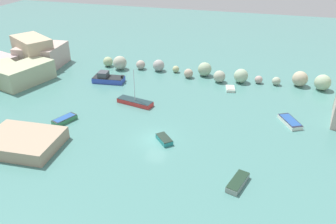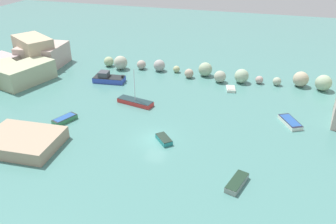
% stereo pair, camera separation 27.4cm
% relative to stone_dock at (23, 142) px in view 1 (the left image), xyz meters
% --- Properties ---
extents(cove_water, '(160.00, 160.00, 0.00)m').
position_rel_stone_dock_xyz_m(cove_water, '(14.39, 6.11, -0.77)').
color(cove_water, '#49807A').
rests_on(cove_water, ground).
extents(cliff_headland_left, '(15.84, 22.05, 5.62)m').
position_rel_stone_dock_xyz_m(cliff_headland_left, '(-15.97, 21.63, 1.13)').
color(cliff_headland_left, '#BBA39A').
rests_on(cliff_headland_left, ground).
extents(rock_breakwater, '(40.10, 4.41, 2.56)m').
position_rel_stone_dock_xyz_m(rock_breakwater, '(18.02, 27.91, 0.36)').
color(rock_breakwater, '#A5BA8A').
rests_on(rock_breakwater, ground).
extents(stone_dock, '(8.95, 6.95, 1.53)m').
position_rel_stone_dock_xyz_m(stone_dock, '(0.00, 0.00, 0.00)').
color(stone_dock, tan).
rests_on(stone_dock, ground).
extents(moored_boat_0, '(5.44, 2.90, 1.79)m').
position_rel_stone_dock_xyz_m(moored_boat_0, '(0.86, 21.10, -0.14)').
color(moored_boat_0, '#344CB8').
rests_on(moored_boat_0, cove_water).
extents(moored_boat_1, '(1.76, 2.43, 0.50)m').
position_rel_stone_dock_xyz_m(moored_boat_1, '(21.35, 23.61, -0.53)').
color(moored_boat_1, silver).
rests_on(moored_boat_1, cove_water).
extents(moored_boat_2, '(2.14, 3.66, 0.63)m').
position_rel_stone_dock_xyz_m(moored_boat_2, '(25.03, 0.32, -0.45)').
color(moored_boat_2, gray).
rests_on(moored_boat_2, cove_water).
extents(moored_boat_3, '(3.24, 4.15, 0.57)m').
position_rel_stone_dock_xyz_m(moored_boat_3, '(30.34, 14.86, -0.47)').
color(moored_boat_3, silver).
rests_on(moored_boat_3, cove_water).
extents(moored_boat_4, '(5.72, 2.64, 5.48)m').
position_rel_stone_dock_xyz_m(moored_boat_4, '(8.46, 14.44, -0.40)').
color(moored_boat_4, red).
rests_on(moored_boat_4, cove_water).
extents(moored_boat_5, '(2.60, 2.68, 0.60)m').
position_rel_stone_dock_xyz_m(moored_boat_5, '(15.60, 5.89, -0.47)').
color(moored_boat_5, teal).
rests_on(moored_boat_5, cove_water).
extents(moored_boat_6, '(2.43, 3.55, 0.68)m').
position_rel_stone_dock_xyz_m(moored_boat_6, '(1.35, 6.74, -0.41)').
color(moored_boat_6, '#398055').
rests_on(moored_boat_6, cove_water).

